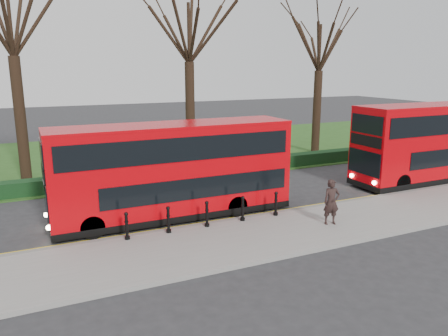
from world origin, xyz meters
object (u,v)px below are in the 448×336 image
bus_rear (440,142)px  pedestrian (331,202)px  bollard_row (207,214)px  bus_lead (174,171)px

bus_rear → pedestrian: bearing=-160.9°
bollard_row → bus_lead: 2.53m
bollard_row → pedestrian: bearing=-21.4°
bollard_row → bus_rear: size_ratio=0.60×
bus_rear → pedestrian: (-10.37, -3.58, -1.13)m
bus_lead → bus_rear: bus_rear is taller
bollard_row → bus_lead: (-0.69, 1.98, 1.40)m
bollard_row → bus_rear: bearing=6.6°
bus_rear → pedestrian: 11.03m
bollard_row → bus_lead: bearing=109.3°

